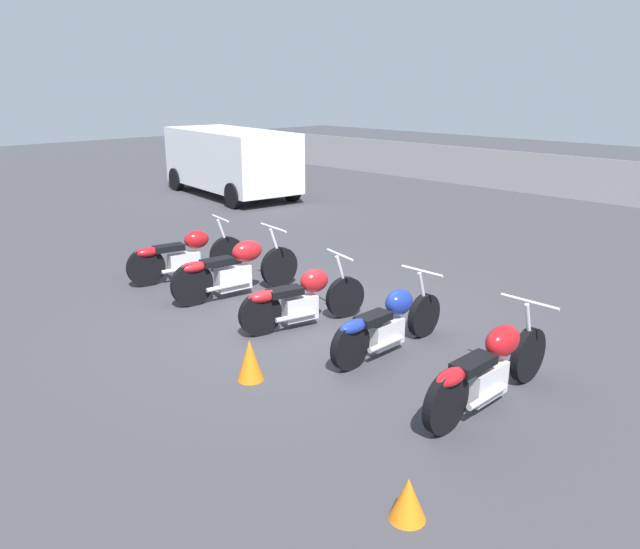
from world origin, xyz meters
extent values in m
plane|color=#38383D|center=(0.00, 0.00, 0.00)|extent=(60.00, 60.00, 0.00)
cube|color=gray|center=(0.00, 12.45, 0.62)|extent=(40.00, 0.04, 1.24)
cylinder|color=black|center=(-2.80, 0.81, 0.32)|extent=(0.22, 0.65, 0.65)
cylinder|color=black|center=(-3.09, -0.66, 0.32)|extent=(0.22, 0.65, 0.65)
cube|color=silver|center=(-2.96, 0.00, 0.29)|extent=(0.30, 0.57, 0.36)
ellipsoid|color=#AD1419|center=(-2.91, 0.25, 0.68)|extent=(0.35, 0.49, 0.32)
cube|color=black|center=(-3.01, -0.25, 0.60)|extent=(0.33, 0.55, 0.10)
ellipsoid|color=#AD1419|center=(-3.08, -0.61, 0.58)|extent=(0.28, 0.47, 0.16)
cylinder|color=silver|center=(-2.82, 0.71, 1.00)|extent=(0.64, 0.16, 0.04)
cylinder|color=silver|center=(-2.81, 0.76, 0.66)|extent=(0.10, 0.26, 0.66)
cylinder|color=silver|center=(-2.87, -0.17, 0.23)|extent=(0.18, 0.60, 0.07)
cylinder|color=black|center=(-1.50, 0.92, 0.34)|extent=(0.19, 0.68, 0.68)
cylinder|color=black|center=(-1.72, -0.65, 0.34)|extent=(0.19, 0.68, 0.68)
cube|color=silver|center=(-1.62, 0.06, 0.30)|extent=(0.28, 0.59, 0.37)
ellipsoid|color=red|center=(-1.59, 0.33, 0.71)|extent=(0.36, 0.56, 0.35)
cube|color=black|center=(-1.66, -0.21, 0.62)|extent=(0.31, 0.54, 0.10)
ellipsoid|color=red|center=(-1.71, -0.60, 0.61)|extent=(0.26, 0.46, 0.16)
cylinder|color=silver|center=(-1.52, 0.83, 1.03)|extent=(0.74, 0.14, 0.04)
cylinder|color=silver|center=(-1.51, 0.88, 0.68)|extent=(0.08, 0.26, 0.67)
cylinder|color=silver|center=(-1.52, -0.11, 0.24)|extent=(0.17, 0.75, 0.07)
cylinder|color=black|center=(0.25, 0.68, 0.30)|extent=(0.24, 0.61, 0.61)
cylinder|color=black|center=(-0.07, -0.65, 0.30)|extent=(0.24, 0.61, 0.61)
cube|color=silver|center=(0.07, -0.05, 0.27)|extent=(0.31, 0.52, 0.33)
ellipsoid|color=red|center=(0.13, 0.17, 0.64)|extent=(0.38, 0.48, 0.33)
cube|color=black|center=(0.02, -0.28, 0.56)|extent=(0.35, 0.53, 0.10)
ellipsoid|color=red|center=(-0.06, -0.60, 0.55)|extent=(0.30, 0.48, 0.16)
cylinder|color=silver|center=(0.23, 0.58, 0.96)|extent=(0.65, 0.19, 0.04)
cylinder|color=silver|center=(0.24, 0.63, 0.63)|extent=(0.11, 0.25, 0.64)
cylinder|color=silver|center=(0.16, -0.21, 0.21)|extent=(0.21, 0.60, 0.07)
cylinder|color=black|center=(1.50, 0.91, 0.30)|extent=(0.10, 0.59, 0.59)
cylinder|color=black|center=(1.50, -0.55, 0.30)|extent=(0.10, 0.59, 0.59)
cube|color=silver|center=(1.50, 0.11, 0.27)|extent=(0.20, 0.52, 0.33)
ellipsoid|color=navy|center=(1.50, 0.36, 0.63)|extent=(0.29, 0.43, 0.34)
cube|color=black|center=(1.50, -0.14, 0.54)|extent=(0.24, 0.49, 0.10)
ellipsoid|color=navy|center=(1.50, -0.50, 0.53)|extent=(0.20, 0.44, 0.16)
cylinder|color=silver|center=(1.50, 0.81, 0.94)|extent=(0.65, 0.04, 0.04)
cylinder|color=silver|center=(1.50, 0.86, 0.62)|extent=(0.05, 0.25, 0.63)
cylinder|color=silver|center=(1.62, -0.04, 0.21)|extent=(0.07, 0.59, 0.07)
cylinder|color=black|center=(3.13, 0.68, 0.32)|extent=(0.10, 0.64, 0.64)
cylinder|color=black|center=(3.11, -0.91, 0.32)|extent=(0.10, 0.64, 0.64)
cube|color=silver|center=(3.12, -0.20, 0.29)|extent=(0.20, 0.58, 0.35)
ellipsoid|color=#AD1419|center=(3.12, 0.08, 0.68)|extent=(0.30, 0.52, 0.34)
cube|color=black|center=(3.12, -0.47, 0.59)|extent=(0.24, 0.54, 0.10)
ellipsoid|color=#AD1419|center=(3.11, -0.86, 0.58)|extent=(0.20, 0.44, 0.16)
cylinder|color=silver|center=(3.12, 0.58, 0.99)|extent=(0.69, 0.04, 0.04)
cylinder|color=silver|center=(3.12, 0.63, 0.66)|extent=(0.05, 0.26, 0.65)
cylinder|color=silver|center=(3.24, -0.36, 0.22)|extent=(0.07, 0.66, 0.07)
cube|color=white|center=(-9.22, 5.66, 1.11)|extent=(5.16, 2.66, 1.66)
cube|color=black|center=(-6.80, 5.32, 1.48)|extent=(0.28, 1.79, 0.50)
cylinder|color=black|center=(-7.24, 6.34, 0.35)|extent=(0.72, 0.31, 0.70)
cylinder|color=black|center=(-7.50, 4.46, 0.35)|extent=(0.72, 0.31, 0.70)
cylinder|color=black|center=(-10.93, 6.85, 0.35)|extent=(0.72, 0.31, 0.70)
cylinder|color=black|center=(-11.19, 4.97, 0.35)|extent=(0.72, 0.31, 0.70)
cone|color=orange|center=(3.65, -2.19, 0.18)|extent=(0.30, 0.30, 0.36)
cone|color=orange|center=(0.88, -1.58, 0.25)|extent=(0.31, 0.31, 0.50)
camera|label=1|loc=(6.13, -5.57, 3.31)|focal=35.00mm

